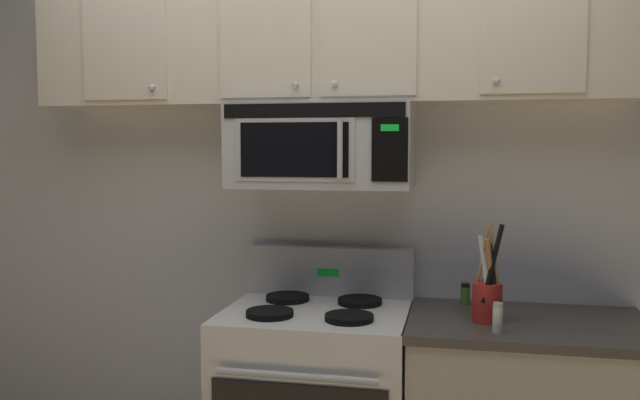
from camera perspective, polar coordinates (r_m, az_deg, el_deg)
The scene contains 6 objects.
back_wall at distance 3.09m, azimuth 1.15°, elevation 0.43°, with size 5.20×0.10×2.70m, color silver.
over_range_microwave at distance 2.83m, azimuth 0.21°, elevation 4.62°, with size 0.76×0.43×0.35m.
upper_cabinets at distance 2.90m, azimuth 0.34°, elevation 13.54°, with size 2.50×0.36×0.55m.
utensil_crock_red at distance 2.67m, azimuth 14.09°, elevation -7.76°, with size 0.12×0.12×0.38m.
salt_shaker at distance 2.55m, azimuth 14.90°, elevation -9.66°, with size 0.04×0.04×0.11m.
spice_jar at distance 2.95m, azimuth 12.27°, elevation -7.83°, with size 0.04×0.04×0.09m.
Camera 1 is at (0.58, -2.24, 1.57)m, focal length 37.58 mm.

